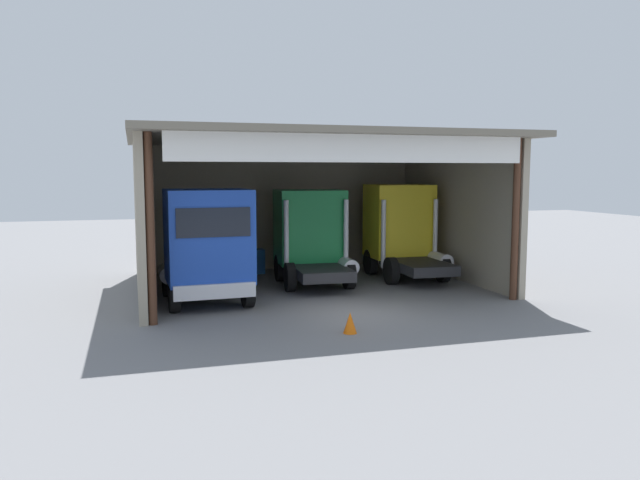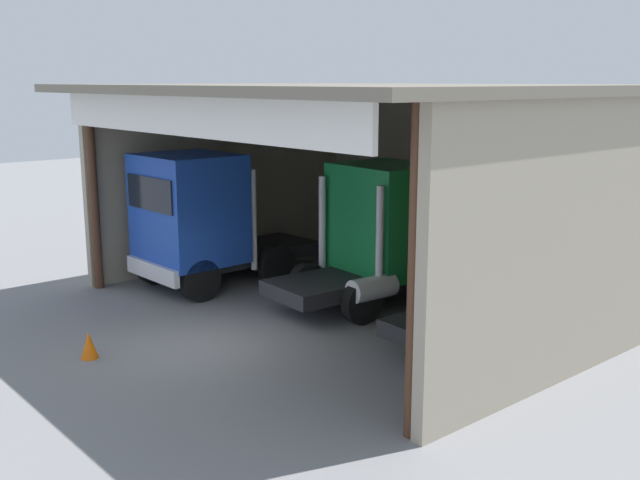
{
  "view_description": "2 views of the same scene",
  "coord_description": "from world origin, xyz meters",
  "px_view_note": "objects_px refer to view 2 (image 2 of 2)",
  "views": [
    {
      "loc": [
        -6.18,
        -17.04,
        4.2
      ],
      "look_at": [
        0.0,
        3.18,
        1.84
      ],
      "focal_mm": 34.41,
      "sensor_mm": 36.0,
      "label": 1
    },
    {
      "loc": [
        13.12,
        -8.1,
        5.55
      ],
      "look_at": [
        0.0,
        3.18,
        1.84
      ],
      "focal_mm": 41.81,
      "sensor_mm": 36.0,
      "label": 2
    }
  ],
  "objects_px": {
    "truck_yellow_center_bay": "(522,255)",
    "oil_drum": "(520,279)",
    "truck_green_right_bay": "(379,232)",
    "tool_cart": "(407,255)",
    "traffic_cone": "(89,345)",
    "truck_blue_left_bay": "(199,219)"
  },
  "relations": [
    {
      "from": "truck_green_right_bay",
      "to": "oil_drum",
      "type": "distance_m",
      "value": 4.09
    },
    {
      "from": "truck_yellow_center_bay",
      "to": "traffic_cone",
      "type": "relative_size",
      "value": 8.81
    },
    {
      "from": "traffic_cone",
      "to": "oil_drum",
      "type": "bearing_deg",
      "value": 73.85
    },
    {
      "from": "tool_cart",
      "to": "truck_yellow_center_bay",
      "type": "bearing_deg",
      "value": -23.63
    },
    {
      "from": "oil_drum",
      "to": "tool_cart",
      "type": "bearing_deg",
      "value": -173.71
    },
    {
      "from": "truck_green_right_bay",
      "to": "traffic_cone",
      "type": "height_order",
      "value": "truck_green_right_bay"
    },
    {
      "from": "truck_yellow_center_bay",
      "to": "tool_cart",
      "type": "xyz_separation_m",
      "value": [
        -5.61,
        2.45,
        -1.38
      ]
    },
    {
      "from": "truck_green_right_bay",
      "to": "oil_drum",
      "type": "relative_size",
      "value": 5.34
    },
    {
      "from": "truck_blue_left_bay",
      "to": "truck_yellow_center_bay",
      "type": "height_order",
      "value": "truck_yellow_center_bay"
    },
    {
      "from": "truck_blue_left_bay",
      "to": "traffic_cone",
      "type": "xyz_separation_m",
      "value": [
        3.16,
        -4.62,
        -1.62
      ]
    },
    {
      "from": "oil_drum",
      "to": "traffic_cone",
      "type": "relative_size",
      "value": 1.53
    },
    {
      "from": "oil_drum",
      "to": "tool_cart",
      "type": "xyz_separation_m",
      "value": [
        -3.69,
        -0.41,
        0.07
      ]
    },
    {
      "from": "oil_drum",
      "to": "tool_cart",
      "type": "height_order",
      "value": "tool_cart"
    },
    {
      "from": "truck_green_right_bay",
      "to": "truck_yellow_center_bay",
      "type": "bearing_deg",
      "value": 10.03
    },
    {
      "from": "truck_blue_left_bay",
      "to": "traffic_cone",
      "type": "height_order",
      "value": "truck_blue_left_bay"
    },
    {
      "from": "truck_yellow_center_bay",
      "to": "truck_blue_left_bay",
      "type": "bearing_deg",
      "value": -156.8
    },
    {
      "from": "truck_green_right_bay",
      "to": "traffic_cone",
      "type": "xyz_separation_m",
      "value": [
        -1.06,
        -7.27,
        -1.55
      ]
    },
    {
      "from": "tool_cart",
      "to": "traffic_cone",
      "type": "height_order",
      "value": "tool_cart"
    },
    {
      "from": "truck_green_right_bay",
      "to": "oil_drum",
      "type": "xyz_separation_m",
      "value": [
        1.99,
        3.29,
        -1.4
      ]
    },
    {
      "from": "truck_yellow_center_bay",
      "to": "oil_drum",
      "type": "bearing_deg",
      "value": 126.34
    },
    {
      "from": "truck_green_right_bay",
      "to": "tool_cart",
      "type": "bearing_deg",
      "value": 124.31
    },
    {
      "from": "truck_yellow_center_bay",
      "to": "traffic_cone",
      "type": "bearing_deg",
      "value": -120.43
    }
  ]
}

